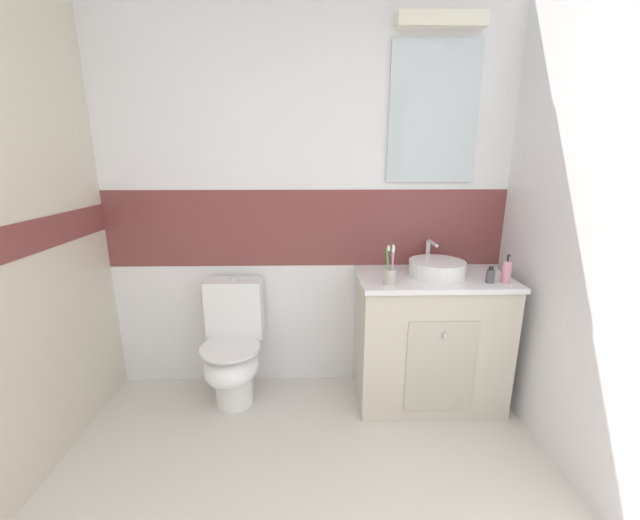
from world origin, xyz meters
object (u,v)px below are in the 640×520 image
at_px(sink_basin, 437,267).
at_px(soap_dispenser, 506,272).
at_px(perfume_flask_small, 490,275).
at_px(toilet, 233,348).
at_px(toothbrush_cup, 390,274).

relative_size(sink_basin, soap_dispenser, 2.24).
bearing_deg(soap_dispenser, sink_basin, 156.50).
bearing_deg(perfume_flask_small, sink_basin, 149.10).
bearing_deg(sink_basin, toilet, 179.74).
relative_size(toilet, perfume_flask_small, 8.29).
xyz_separation_m(toothbrush_cup, perfume_flask_small, (0.58, 0.00, -0.01)).
bearing_deg(toothbrush_cup, perfume_flask_small, 0.11).
bearing_deg(toothbrush_cup, sink_basin, 26.23).
xyz_separation_m(toothbrush_cup, soap_dispenser, (0.67, 0.00, 0.01)).
xyz_separation_m(sink_basin, perfume_flask_small, (0.26, -0.16, -0.00)).
relative_size(sink_basin, perfume_flask_small, 3.94).
distance_m(sink_basin, toothbrush_cup, 0.36).
xyz_separation_m(sink_basin, toilet, (-1.27, 0.01, -0.53)).
distance_m(toilet, soap_dispenser, 1.72).
bearing_deg(toothbrush_cup, toilet, 170.27).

